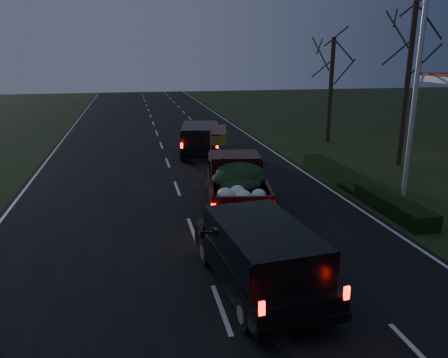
{
  "coord_description": "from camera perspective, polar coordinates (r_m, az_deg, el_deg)",
  "views": [
    {
      "loc": [
        -1.84,
        -13.99,
        5.86
      ],
      "look_at": [
        1.48,
        1.68,
        1.3
      ],
      "focal_mm": 35.0,
      "sensor_mm": 36.0,
      "label": 1
    }
  ],
  "objects": [
    {
      "name": "bare_tree_far",
      "position": [
        31.01,
        13.96,
        14.28
      ],
      "size": [
        3.6,
        3.6,
        7.0
      ],
      "color": "black",
      "rests_on": "ground"
    },
    {
      "name": "road_asphalt",
      "position": [
        15.27,
        -4.16,
        -6.67
      ],
      "size": [
        14.0,
        120.0,
        0.02
      ],
      "primitive_type": "cube",
      "color": "black",
      "rests_on": "ground"
    },
    {
      "name": "light_pole",
      "position": [
        19.6,
        24.08,
        13.46
      ],
      "size": [
        0.5,
        0.9,
        9.16
      ],
      "color": "silver",
      "rests_on": "ground"
    },
    {
      "name": "pickup_truck",
      "position": [
        17.08,
        1.62,
        -0.25
      ],
      "size": [
        3.01,
        5.93,
        2.97
      ],
      "rotation": [
        0.0,
        0.0,
        -0.16
      ],
      "color": "black",
      "rests_on": "ground"
    },
    {
      "name": "ground",
      "position": [
        15.28,
        -4.16,
        -6.7
      ],
      "size": [
        120.0,
        120.0,
        0.0
      ],
      "primitive_type": "plane",
      "color": "black",
      "rests_on": "ground"
    },
    {
      "name": "lead_suv",
      "position": [
        26.39,
        -3.11,
        5.54
      ],
      "size": [
        3.04,
        5.49,
        1.49
      ],
      "rotation": [
        0.0,
        0.0,
        -0.18
      ],
      "color": "black",
      "rests_on": "ground"
    },
    {
      "name": "hedge_row",
      "position": [
        20.31,
        16.92,
        -0.7
      ],
      "size": [
        1.0,
        10.0,
        0.6
      ],
      "primitive_type": "cube",
      "color": "black",
      "rests_on": "ground"
    },
    {
      "name": "bare_tree_mid",
      "position": [
        25.42,
        23.3,
        15.77
      ],
      "size": [
        3.6,
        3.6,
        8.5
      ],
      "color": "black",
      "rests_on": "ground"
    },
    {
      "name": "rear_suv",
      "position": [
        11.21,
        4.84,
        -9.23
      ],
      "size": [
        2.71,
        5.29,
        1.47
      ],
      "rotation": [
        0.0,
        0.0,
        0.1
      ],
      "color": "black",
      "rests_on": "ground"
    }
  ]
}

